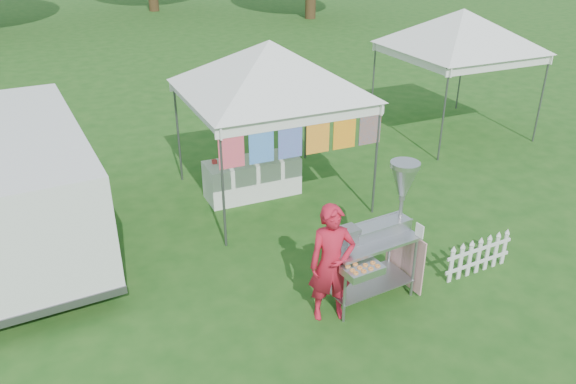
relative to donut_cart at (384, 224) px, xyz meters
name	(u,v)px	position (x,y,z in m)	size (l,w,h in m)	color
ground	(365,293)	(-0.17, 0.09, -1.16)	(120.00, 120.00, 0.00)	#1C4D16
canopy_main	(270,41)	(-0.17, 3.59, 1.82)	(4.24, 4.24, 3.45)	#59595E
canopy_right	(464,9)	(5.33, 5.09, 1.83)	(4.24, 4.24, 3.45)	#59595E
donut_cart	(384,224)	(0.00, 0.00, 0.00)	(1.42, 1.09, 1.98)	gray
vendor	(332,264)	(-0.88, -0.14, -0.32)	(0.61, 0.40, 1.68)	#B6162C
cargo_van	(21,183)	(-4.49, 3.61, -0.07)	(2.26, 5.01, 2.04)	white
picket_fence	(478,257)	(1.65, -0.16, -0.88)	(1.26, 0.10, 0.56)	white
display_table	(252,178)	(-0.51, 3.75, -0.79)	(1.80, 0.70, 0.74)	white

